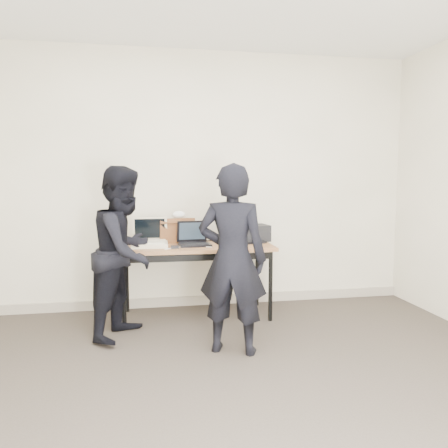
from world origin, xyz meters
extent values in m
cube|color=#3C352E|center=(0.00, 0.00, -0.03)|extent=(4.50, 4.50, 0.05)
cube|color=beige|center=(0.00, 2.27, 1.35)|extent=(4.50, 0.05, 2.70)
cube|color=brown|center=(-0.14, 1.86, 0.70)|extent=(1.51, 0.66, 0.03)
cylinder|color=black|center=(-0.83, 1.60, 0.34)|extent=(0.04, 0.04, 0.68)
cylinder|color=black|center=(0.55, 1.59, 0.34)|extent=(0.04, 0.04, 0.68)
cylinder|color=black|center=(-0.82, 2.13, 0.34)|extent=(0.04, 0.04, 0.68)
cylinder|color=black|center=(0.56, 2.12, 0.34)|extent=(0.04, 0.04, 0.68)
cube|color=black|center=(-0.14, 1.57, 0.64)|extent=(1.40, 0.03, 0.06)
cube|color=beige|center=(-0.59, 1.83, 0.74)|extent=(0.35, 0.29, 0.04)
cube|color=#F1E9CD|center=(-0.59, 1.79, 0.76)|extent=(0.28, 0.16, 0.01)
cube|color=beige|center=(-0.58, 1.99, 0.88)|extent=(0.34, 0.06, 0.24)
cube|color=black|center=(-0.58, 1.98, 0.88)|extent=(0.29, 0.05, 0.19)
cube|color=beige|center=(-0.58, 1.97, 0.76)|extent=(0.31, 0.03, 0.02)
cube|color=black|center=(-0.15, 1.81, 0.73)|extent=(0.32, 0.25, 0.02)
cube|color=black|center=(-0.15, 1.78, 0.74)|extent=(0.26, 0.14, 0.01)
cube|color=black|center=(-0.16, 1.95, 0.85)|extent=(0.31, 0.09, 0.22)
cube|color=#26333F|center=(-0.16, 1.94, 0.85)|extent=(0.26, 0.07, 0.18)
cube|color=black|center=(-0.16, 1.92, 0.74)|extent=(0.27, 0.03, 0.01)
cube|color=black|center=(0.37, 1.93, 0.73)|extent=(0.42, 0.35, 0.02)
cube|color=black|center=(0.38, 1.90, 0.75)|extent=(0.33, 0.21, 0.01)
cube|color=black|center=(0.33, 2.10, 0.87)|extent=(0.38, 0.18, 0.25)
cube|color=black|center=(0.33, 2.09, 0.87)|extent=(0.33, 0.14, 0.20)
cube|color=black|center=(0.34, 2.06, 0.74)|extent=(0.33, 0.09, 0.02)
cube|color=#5A3217|center=(-0.32, 2.08, 0.84)|extent=(0.38, 0.22, 0.24)
cube|color=#5A3217|center=(-0.31, 2.02, 0.94)|extent=(0.37, 0.13, 0.07)
cube|color=#5A3217|center=(-0.16, 2.10, 0.82)|extent=(0.03, 0.10, 0.02)
ellipsoid|color=white|center=(-0.29, 2.08, 1.00)|extent=(0.14, 0.11, 0.08)
cube|color=black|center=(0.49, 2.04, 0.80)|extent=(0.33, 0.29, 0.17)
cube|color=black|center=(-0.36, 1.68, 0.73)|extent=(0.07, 0.05, 0.03)
cube|color=black|center=(0.00, 2.09, 0.72)|extent=(0.25, 0.07, 0.01)
cube|color=silver|center=(-0.12, 1.73, 0.72)|extent=(0.23, 0.12, 0.01)
cube|color=silver|center=(-0.34, 1.71, 0.72)|extent=(0.23, 0.18, 0.01)
cube|color=black|center=(0.38, 1.95, 0.72)|extent=(0.12, 0.24, 0.01)
imported|color=black|center=(0.04, 0.91, 0.75)|extent=(0.64, 0.53, 1.49)
imported|color=black|center=(-0.80, 1.44, 0.74)|extent=(0.82, 0.89, 1.48)
cube|color=#A09685|center=(0.00, 2.23, 0.05)|extent=(4.50, 0.03, 0.10)
camera|label=1|loc=(-0.61, -2.38, 1.38)|focal=35.00mm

